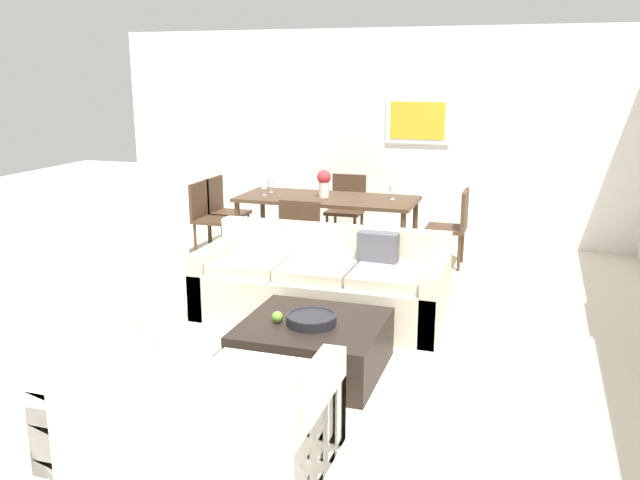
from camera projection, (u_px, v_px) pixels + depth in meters
The scene contains 17 objects.
ground_plane at pixel (309, 329), 5.76m from camera, with size 18.00×18.00×0.00m, color beige.
back_wall_unit at pixel (419, 136), 8.59m from camera, with size 8.40×0.09×2.70m.
sofa_beige at pixel (322, 286), 5.99m from camera, with size 2.19×0.90×0.78m.
loveseat_white at pixel (190, 413), 3.75m from camera, with size 1.53×0.90×0.78m.
coffee_table at pixel (313, 346), 4.93m from camera, with size 1.01×0.97×0.38m.
decorative_bowl at pixel (311, 319), 4.82m from camera, with size 0.37×0.37×0.08m.
apple_on_coffee_table at pixel (277, 317), 4.86m from camera, with size 0.08×0.08×0.08m, color #669E2D.
dining_table at pixel (327, 203), 7.72m from camera, with size 2.06×0.87×0.75m.
dining_chair_foot at pixel (303, 234), 6.99m from camera, with size 0.44×0.44×0.88m.
dining_chair_left_far at pixel (223, 207), 8.38m from camera, with size 0.44×0.44×0.88m.
dining_chair_right_far at pixel (454, 223), 7.52m from camera, with size 0.44×0.44×0.88m.
dining_chair_left_near at pixel (208, 213), 8.01m from camera, with size 0.44×0.44×0.88m.
dining_chair_head at pixel (347, 205), 8.54m from camera, with size 0.44×0.44×0.88m.
wine_glass_left_far at pixel (271, 183), 8.00m from camera, with size 0.08×0.08×0.16m.
wine_glass_right_far at pixel (392, 190), 7.56m from camera, with size 0.07×0.07×0.16m.
wine_glass_left_near at pixel (264, 186), 7.80m from camera, with size 0.08×0.08×0.16m.
centerpiece_vase at pixel (324, 182), 7.66m from camera, with size 0.16×0.16×0.32m.
Camera 1 is at (1.75, -5.10, 2.16)m, focal length 37.51 mm.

